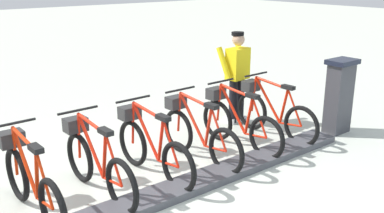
{
  "coord_description": "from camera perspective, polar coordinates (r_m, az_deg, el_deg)",
  "views": [
    {
      "loc": [
        -3.98,
        2.35,
        2.67
      ],
      "look_at": [
        0.5,
        -1.21,
        0.9
      ],
      "focal_mm": 40.96,
      "sensor_mm": 36.0,
      "label": 1
    }
  ],
  "objects": [
    {
      "name": "payment_kiosk",
      "position": [
        7.83,
        18.6,
        1.42
      ],
      "size": [
        0.36,
        0.52,
        1.28
      ],
      "color": "#38383D",
      "rests_on": "ground"
    },
    {
      "name": "worker_near_rack",
      "position": [
        7.92,
        5.87,
        4.22
      ],
      "size": [
        0.48,
        0.65,
        1.66
      ],
      "color": "white",
      "rests_on": "ground"
    },
    {
      "name": "dock_rail_base",
      "position": [
        5.32,
        -7.06,
        -12.5
      ],
      "size": [
        0.44,
        7.25,
        0.1
      ],
      "primitive_type": "cube",
      "color": "#47474C",
      "rests_on": "ground"
    },
    {
      "name": "ground_plane",
      "position": [
        5.34,
        -7.04,
        -12.97
      ],
      "size": [
        60.0,
        60.0,
        0.0
      ],
      "primitive_type": "plane",
      "color": "beige"
    },
    {
      "name": "bike_docked_1",
      "position": [
        6.87,
        5.92,
        -1.97
      ],
      "size": [
        1.72,
        0.54,
        1.02
      ],
      "color": "black",
      "rests_on": "ground"
    },
    {
      "name": "bike_docked_5",
      "position": [
        5.3,
        -20.32,
        -9.02
      ],
      "size": [
        1.72,
        0.54,
        1.02
      ],
      "color": "black",
      "rests_on": "ground"
    },
    {
      "name": "bike_docked_2",
      "position": [
        6.36,
        0.7,
        -3.47
      ],
      "size": [
        1.72,
        0.54,
        1.02
      ],
      "color": "black",
      "rests_on": "ground"
    },
    {
      "name": "bike_docked_3",
      "position": [
        5.92,
        -5.4,
        -5.18
      ],
      "size": [
        1.72,
        0.54,
        1.02
      ],
      "color": "black",
      "rests_on": "ground"
    },
    {
      "name": "bike_docked_4",
      "position": [
        5.56,
        -12.41,
        -7.05
      ],
      "size": [
        1.72,
        0.54,
        1.02
      ],
      "color": "black",
      "rests_on": "ground"
    },
    {
      "name": "bike_docked_0",
      "position": [
        7.43,
        10.39,
        -0.68
      ],
      "size": [
        1.72,
        0.54,
        1.02
      ],
      "color": "black",
      "rests_on": "ground"
    }
  ]
}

